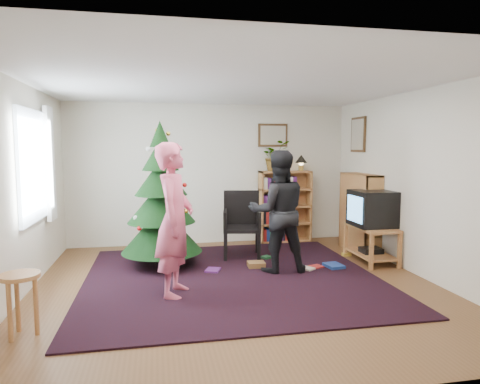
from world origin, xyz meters
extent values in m
plane|color=brown|center=(0.00, 0.00, 0.00)|extent=(5.00, 5.00, 0.00)
plane|color=white|center=(0.00, 0.00, 2.50)|extent=(5.00, 5.00, 0.00)
cube|color=silver|center=(0.00, 2.50, 1.25)|extent=(5.00, 0.02, 2.50)
cube|color=silver|center=(0.00, -2.50, 1.25)|extent=(5.00, 0.02, 2.50)
cube|color=silver|center=(-2.50, 0.00, 1.25)|extent=(0.02, 5.00, 2.50)
cube|color=silver|center=(2.50, 0.00, 1.25)|extent=(0.02, 5.00, 2.50)
cube|color=black|center=(0.00, 0.30, 0.01)|extent=(3.80, 3.60, 0.02)
cube|color=silver|center=(-2.47, 0.60, 1.50)|extent=(0.04, 1.20, 1.40)
cube|color=white|center=(-2.43, 1.30, 1.50)|extent=(0.06, 0.35, 1.60)
cube|color=#4C3319|center=(1.15, 2.48, 1.95)|extent=(0.55, 0.03, 0.42)
cube|color=beige|center=(1.15, 2.48, 1.95)|extent=(0.47, 0.01, 0.34)
cube|color=#4C3319|center=(2.48, 1.75, 1.95)|extent=(0.03, 0.50, 0.60)
cube|color=beige|center=(2.48, 1.75, 1.95)|extent=(0.01, 0.42, 0.52)
cylinder|color=#3F2816|center=(-0.90, 1.06, 0.11)|extent=(0.11, 0.11, 0.22)
cone|color=black|center=(-0.90, 1.06, 0.55)|extent=(1.16, 1.16, 0.66)
cone|color=black|center=(-0.90, 1.06, 0.95)|extent=(0.97, 0.97, 0.58)
cone|color=black|center=(-0.90, 1.06, 1.31)|extent=(0.75, 0.75, 0.52)
cone|color=black|center=(-0.90, 1.06, 1.63)|extent=(0.52, 0.52, 0.45)
cone|color=black|center=(-0.90, 1.06, 1.92)|extent=(0.30, 0.30, 0.37)
cube|color=#B87D41|center=(1.35, 2.34, 0.65)|extent=(0.95, 0.30, 1.30)
cube|color=#B87D41|center=(1.35, 2.34, 1.29)|extent=(0.95, 0.30, 0.03)
cube|color=#B87D41|center=(2.34, 1.34, 0.65)|extent=(0.30, 0.95, 1.30)
cube|color=#B87D41|center=(2.34, 1.34, 1.29)|extent=(0.30, 0.95, 0.03)
cube|color=#B87D41|center=(2.22, 0.72, 0.53)|extent=(0.50, 0.90, 0.04)
cube|color=#B87D41|center=(2.00, 0.30, 0.26)|extent=(0.05, 0.05, 0.51)
cube|color=#B87D41|center=(2.44, 0.30, 0.26)|extent=(0.05, 0.05, 0.51)
cube|color=#B87D41|center=(2.00, 1.14, 0.26)|extent=(0.05, 0.05, 0.51)
cube|color=#B87D41|center=(2.44, 1.14, 0.26)|extent=(0.05, 0.05, 0.51)
cube|color=#B87D41|center=(2.22, 0.72, 0.12)|extent=(0.46, 0.86, 0.03)
cube|color=black|center=(2.22, 0.72, 0.17)|extent=(0.30, 0.25, 0.08)
cube|color=black|center=(2.22, 0.72, 0.82)|extent=(0.56, 0.61, 0.54)
cube|color=#5DB2FF|center=(1.94, 0.72, 0.82)|extent=(0.01, 0.48, 0.39)
cube|color=black|center=(0.34, 1.32, 0.47)|extent=(0.66, 0.66, 0.05)
cube|color=black|center=(0.34, 1.58, 0.75)|extent=(0.57, 0.15, 0.57)
cube|color=black|center=(0.08, 1.07, 0.23)|extent=(0.06, 0.06, 0.47)
cube|color=black|center=(0.59, 1.07, 0.23)|extent=(0.06, 0.06, 0.47)
cube|color=black|center=(0.08, 1.58, 0.23)|extent=(0.06, 0.06, 0.47)
cube|color=black|center=(0.59, 1.58, 0.23)|extent=(0.06, 0.06, 0.47)
cylinder|color=#B87D41|center=(-2.20, -1.04, 0.57)|extent=(0.35, 0.35, 0.04)
cylinder|color=#B87D41|center=(-2.07, -1.04, 0.27)|extent=(0.04, 0.04, 0.55)
cylinder|color=#B87D41|center=(-2.26, -0.93, 0.27)|extent=(0.04, 0.04, 0.55)
cylinder|color=#B87D41|center=(-2.26, -1.15, 0.27)|extent=(0.04, 0.04, 0.55)
imported|color=#D25473|center=(-0.76, -0.20, 0.90)|extent=(0.59, 0.75, 1.79)
imported|color=black|center=(0.68, 0.49, 0.85)|extent=(0.86, 0.69, 1.69)
imported|color=gray|center=(1.15, 2.34, 1.58)|extent=(0.59, 0.54, 0.55)
cylinder|color=#A57F33|center=(1.65, 2.34, 1.35)|extent=(0.09, 0.09, 0.09)
sphere|color=#FFD88C|center=(1.65, 2.34, 1.45)|extent=(0.09, 0.09, 0.09)
cone|color=black|center=(1.65, 2.34, 1.52)|extent=(0.22, 0.22, 0.15)
cube|color=#A51E19|center=(1.26, 0.52, 0.04)|extent=(0.20, 0.20, 0.08)
cube|color=navy|center=(1.52, 0.47, 0.04)|extent=(0.20, 0.20, 0.08)
cube|color=#1E592D|center=(0.69, 1.14, 0.04)|extent=(0.20, 0.20, 0.08)
cube|color=gold|center=(2.01, 1.11, 0.04)|extent=(0.20, 0.20, 0.08)
cube|color=brown|center=(0.43, 0.70, 0.04)|extent=(0.20, 0.20, 0.08)
cube|color=beige|center=(1.11, 0.44, 0.04)|extent=(0.20, 0.20, 0.08)
cube|color=#4C1959|center=(-0.21, 0.63, 0.04)|extent=(0.20, 0.20, 0.08)
camera|label=1|loc=(-0.96, -5.14, 1.73)|focal=32.00mm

